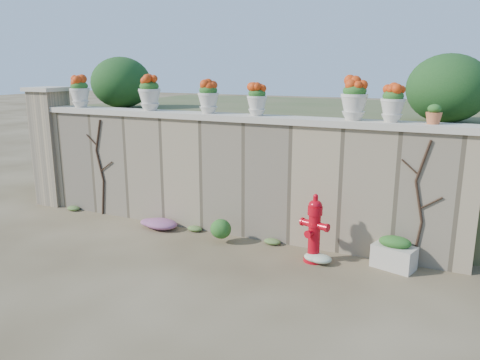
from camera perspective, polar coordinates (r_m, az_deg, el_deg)
The scene contains 21 objects.
ground at distance 7.10m, azimuth -8.29°, elevation -10.52°, with size 80.00×80.00×0.00m, color #473923.
stone_wall at distance 8.26m, azimuth -1.64°, elevation 0.41°, with size 8.00×0.40×2.00m, color gray.
wall_cap at distance 8.08m, azimuth -1.69°, elevation 7.68°, with size 8.10×0.52×0.10m, color beige.
gate_pillar at distance 10.72m, azimuth -21.90°, elevation 3.90°, with size 0.72×0.72×2.48m.
raised_fill at distance 11.15m, azimuth 5.85°, elevation 3.82°, with size 9.00×6.00×2.00m, color #384C23.
back_shrub_left at distance 10.81m, azimuth -14.28°, elevation 11.45°, with size 1.30×1.30×1.10m, color #143814.
back_shrub_right at distance 8.37m, azimuth 23.99°, elevation 10.17°, with size 1.30×1.30×1.10m, color #143814.
vine_left at distance 9.58m, azimuth -16.66°, elevation 1.64°, with size 0.60×0.04×1.91m.
vine_right at distance 7.21m, azimuth 21.05°, elevation -2.57°, with size 0.60×0.04×1.91m.
fire_hydrant at distance 7.14m, azimuth 9.05°, elevation -5.82°, with size 0.46×0.33×1.05m.
planter_box at distance 7.29m, azimuth 18.27°, elevation -8.50°, with size 0.66×0.49×0.49m.
green_shrub at distance 7.90m, azimuth -2.83°, elevation -5.65°, with size 0.59×0.53×0.56m, color #1E5119.
magenta_clump at distance 8.73m, azimuth -10.21°, elevation -5.12°, with size 0.83×0.56×0.22m, color #C627B3.
white_flowers at distance 7.20m, azimuth 8.96°, elevation -9.37°, with size 0.52×0.42×0.19m, color white.
urn_pot_0 at distance 9.97m, azimuth -18.95°, elevation 10.11°, with size 0.39×0.39×0.60m.
urn_pot_1 at distance 8.88m, azimuth -10.98°, elevation 10.35°, with size 0.41×0.41×0.64m.
urn_pot_2 at distance 8.22m, azimuth -3.88°, elevation 10.07°, with size 0.36×0.36×0.57m.
urn_pot_3 at distance 7.81m, azimuth 2.08°, elevation 9.74°, with size 0.33×0.33×0.52m.
urn_pot_4 at distance 7.33m, azimuth 13.75°, elevation 9.54°, with size 0.41×0.41×0.64m.
urn_pot_5 at distance 7.24m, azimuth 18.11°, elevation 8.87°, with size 0.35×0.35×0.55m.
terracotta_pot at distance 7.20m, azimuth 22.55°, elevation 7.31°, with size 0.23×0.23×0.27m.
Camera 1 is at (3.65, -5.36, 2.89)m, focal length 35.00 mm.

